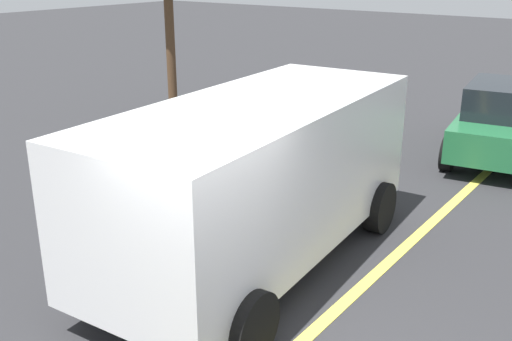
% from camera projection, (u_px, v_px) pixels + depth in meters
% --- Properties ---
extents(lane_marking_centre, '(28.00, 0.16, 0.01)m').
position_uv_depth(lane_marking_centre, '(387.00, 264.00, 7.85)').
color(lane_marking_centre, '#E0D14C').
extents(white_van, '(5.34, 2.58, 2.20)m').
position_uv_depth(white_van, '(258.00, 174.00, 7.48)').
color(white_van, white).
rests_on(white_van, ground_plane).
extents(car_green_far_lane, '(4.15, 2.46, 1.56)m').
position_uv_depth(car_green_far_lane, '(508.00, 121.00, 11.78)').
color(car_green_far_lane, '#236B3D').
rests_on(car_green_far_lane, ground_plane).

